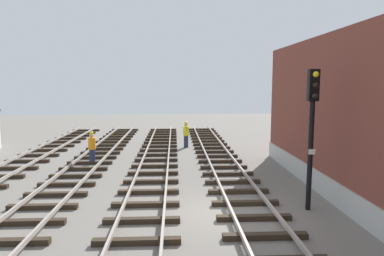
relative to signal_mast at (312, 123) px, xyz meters
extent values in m
plane|color=slate|center=(-3.27, -0.17, -3.16)|extent=(80.00, 80.00, 0.00)
cube|color=#2D2319|center=(-2.17, -2.26, -3.07)|extent=(2.50, 0.24, 0.18)
cube|color=#2D2319|center=(-2.17, -0.87, -3.07)|extent=(2.50, 0.24, 0.18)
cube|color=#2D2319|center=(-2.17, 0.53, -3.07)|extent=(2.50, 0.24, 0.18)
cube|color=#2D2319|center=(-2.17, 1.92, -3.07)|extent=(2.50, 0.24, 0.18)
cube|color=#2D2319|center=(-2.17, 3.31, -3.07)|extent=(2.50, 0.24, 0.18)
cube|color=#2D2319|center=(-2.17, 4.71, -3.07)|extent=(2.50, 0.24, 0.18)
cube|color=#2D2319|center=(-2.17, 6.10, -3.07)|extent=(2.50, 0.24, 0.18)
cube|color=#2D2319|center=(-2.17, 7.49, -3.07)|extent=(2.50, 0.24, 0.18)
cube|color=#2D2319|center=(-2.17, 8.89, -3.07)|extent=(2.50, 0.24, 0.18)
cube|color=#2D2319|center=(-2.17, 10.28, -3.07)|extent=(2.50, 0.24, 0.18)
cube|color=#2D2319|center=(-2.17, 11.67, -3.07)|extent=(2.50, 0.24, 0.18)
cube|color=#2D2319|center=(-2.17, 13.07, -3.07)|extent=(2.50, 0.24, 0.18)
cube|color=#2D2319|center=(-2.17, 14.46, -3.07)|extent=(2.50, 0.24, 0.18)
cube|color=#2D2319|center=(-2.17, 15.86, -3.07)|extent=(2.50, 0.24, 0.18)
cube|color=#2D2319|center=(-2.17, 17.25, -3.07)|extent=(2.50, 0.24, 0.18)
cube|color=#2D2319|center=(-2.17, 18.64, -3.07)|extent=(2.50, 0.24, 0.18)
cube|color=#2D2319|center=(-2.17, 20.04, -3.07)|extent=(2.50, 0.24, 0.18)
cube|color=#2D2319|center=(-2.17, 21.43, -3.07)|extent=(2.50, 0.24, 0.18)
cube|color=#9E9389|center=(-2.89, -0.17, -2.91)|extent=(0.08, 44.60, 0.14)
cube|color=#9E9389|center=(-1.45, -0.17, -2.91)|extent=(0.08, 44.60, 0.14)
cube|color=#2D2319|center=(-5.87, -2.40, -3.07)|extent=(2.50, 0.24, 0.18)
cube|color=#2D2319|center=(-5.87, -0.91, -3.07)|extent=(2.50, 0.24, 0.18)
cube|color=#2D2319|center=(-5.87, 0.57, -3.07)|extent=(2.50, 0.24, 0.18)
cube|color=#2D2319|center=(-5.87, 2.06, -3.07)|extent=(2.50, 0.24, 0.18)
cube|color=#2D2319|center=(-5.87, 3.55, -3.07)|extent=(2.50, 0.24, 0.18)
cube|color=#2D2319|center=(-5.87, 5.03, -3.07)|extent=(2.50, 0.24, 0.18)
cube|color=#2D2319|center=(-5.87, 6.52, -3.07)|extent=(2.50, 0.24, 0.18)
cube|color=#2D2319|center=(-5.87, 8.00, -3.07)|extent=(2.50, 0.24, 0.18)
cube|color=#2D2319|center=(-5.87, 9.49, -3.07)|extent=(2.50, 0.24, 0.18)
cube|color=#2D2319|center=(-5.87, 10.98, -3.07)|extent=(2.50, 0.24, 0.18)
cube|color=#2D2319|center=(-5.87, 12.46, -3.07)|extent=(2.50, 0.24, 0.18)
cube|color=#2D2319|center=(-5.87, 13.95, -3.07)|extent=(2.50, 0.24, 0.18)
cube|color=#2D2319|center=(-5.87, 15.44, -3.07)|extent=(2.50, 0.24, 0.18)
cube|color=#2D2319|center=(-5.87, 16.92, -3.07)|extent=(2.50, 0.24, 0.18)
cube|color=#2D2319|center=(-5.87, 18.41, -3.07)|extent=(2.50, 0.24, 0.18)
cube|color=#2D2319|center=(-5.87, 19.90, -3.07)|extent=(2.50, 0.24, 0.18)
cube|color=#2D2319|center=(-5.87, 21.38, -3.07)|extent=(2.50, 0.24, 0.18)
cube|color=#9E9389|center=(-6.59, -0.17, -2.91)|extent=(0.08, 44.60, 0.14)
cube|color=#9E9389|center=(-5.15, -0.17, -2.91)|extent=(0.08, 44.60, 0.14)
cube|color=#2D2319|center=(-9.56, -2.26, -3.07)|extent=(2.50, 0.24, 0.18)
cube|color=#2D2319|center=(-9.56, -0.87, -3.07)|extent=(2.50, 0.24, 0.18)
cube|color=#2D2319|center=(-9.56, 0.53, -3.07)|extent=(2.50, 0.24, 0.18)
cube|color=#2D2319|center=(-9.56, 1.92, -3.07)|extent=(2.50, 0.24, 0.18)
cube|color=#2D2319|center=(-9.56, 3.31, -3.07)|extent=(2.50, 0.24, 0.18)
cube|color=#2D2319|center=(-9.56, 4.71, -3.07)|extent=(2.50, 0.24, 0.18)
cube|color=#2D2319|center=(-9.56, 6.10, -3.07)|extent=(2.50, 0.24, 0.18)
cube|color=#2D2319|center=(-9.56, 7.49, -3.07)|extent=(2.50, 0.24, 0.18)
cube|color=#2D2319|center=(-9.56, 8.89, -3.07)|extent=(2.50, 0.24, 0.18)
cube|color=#2D2319|center=(-9.56, 10.28, -3.07)|extent=(2.50, 0.24, 0.18)
cube|color=#2D2319|center=(-9.56, 11.67, -3.07)|extent=(2.50, 0.24, 0.18)
cube|color=#2D2319|center=(-9.56, 13.07, -3.07)|extent=(2.50, 0.24, 0.18)
cube|color=#2D2319|center=(-9.56, 14.46, -3.07)|extent=(2.50, 0.24, 0.18)
cube|color=#2D2319|center=(-9.56, 15.86, -3.07)|extent=(2.50, 0.24, 0.18)
cube|color=#2D2319|center=(-9.56, 17.25, -3.07)|extent=(2.50, 0.24, 0.18)
cube|color=#2D2319|center=(-9.56, 18.64, -3.07)|extent=(2.50, 0.24, 0.18)
cube|color=#2D2319|center=(-9.56, 20.04, -3.07)|extent=(2.50, 0.24, 0.18)
cube|color=#2D2319|center=(-9.56, 21.43, -3.07)|extent=(2.50, 0.24, 0.18)
cube|color=#9E9389|center=(-10.28, -0.17, -2.91)|extent=(0.08, 44.60, 0.14)
cube|color=#9E9389|center=(-8.84, -0.17, -2.91)|extent=(0.08, 44.60, 0.14)
cube|color=#2D2319|center=(-13.26, 6.44, -3.07)|extent=(2.50, 0.24, 0.18)
cube|color=#2D2319|center=(-13.26, 8.09, -3.07)|extent=(2.50, 0.24, 0.18)
cube|color=#2D2319|center=(-13.26, 9.74, -3.07)|extent=(2.50, 0.24, 0.18)
cube|color=#2D2319|center=(-13.26, 11.39, -3.07)|extent=(2.50, 0.24, 0.18)
cube|color=#2D2319|center=(-13.26, 13.04, -3.07)|extent=(2.50, 0.24, 0.18)
cube|color=#2D2319|center=(-13.26, 14.69, -3.07)|extent=(2.50, 0.24, 0.18)
cube|color=#2D2319|center=(-13.26, 16.35, -3.07)|extent=(2.50, 0.24, 0.18)
cube|color=#2D2319|center=(-13.26, 18.00, -3.07)|extent=(2.50, 0.24, 0.18)
cube|color=#2D2319|center=(-13.26, 19.65, -3.07)|extent=(2.50, 0.24, 0.18)
cube|color=#2D2319|center=(-13.26, 21.30, -3.07)|extent=(2.50, 0.24, 0.18)
cylinder|color=black|center=(0.00, 0.02, -1.21)|extent=(0.18, 0.18, 3.90)
cube|color=black|center=(0.00, 0.02, 1.29)|extent=(0.36, 0.24, 1.10)
sphere|color=yellow|center=(0.00, -0.16, 1.66)|extent=(0.20, 0.20, 0.20)
sphere|color=black|center=(0.00, -0.16, 1.29)|extent=(0.20, 0.20, 0.20)
sphere|color=black|center=(0.00, -0.16, 0.93)|extent=(0.20, 0.20, 0.20)
cube|color=white|center=(0.00, -0.12, -1.01)|extent=(0.24, 0.03, 0.18)
cube|color=#B2B2AD|center=(1.17, -0.40, -2.71)|extent=(0.08, 19.22, 0.90)
cylinder|color=#262D4C|center=(-3.97, 12.40, -2.73)|extent=(0.32, 0.32, 0.85)
cylinder|color=yellow|center=(-3.97, 12.40, -1.98)|extent=(0.40, 0.40, 0.65)
sphere|color=tan|center=(-3.97, 12.40, -1.54)|extent=(0.24, 0.24, 0.24)
sphere|color=yellow|center=(-3.97, 12.40, -1.40)|extent=(0.22, 0.22, 0.22)
cylinder|color=#262D4C|center=(-9.44, 7.60, -2.73)|extent=(0.32, 0.32, 0.85)
cylinder|color=orange|center=(-9.44, 7.60, -1.98)|extent=(0.40, 0.40, 0.65)
sphere|color=tan|center=(-9.44, 7.60, -1.54)|extent=(0.24, 0.24, 0.24)
sphere|color=yellow|center=(-9.44, 7.60, -1.40)|extent=(0.22, 0.22, 0.22)
camera|label=1|loc=(-4.78, -11.60, 1.33)|focal=31.99mm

